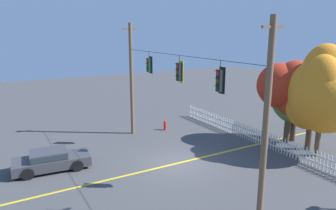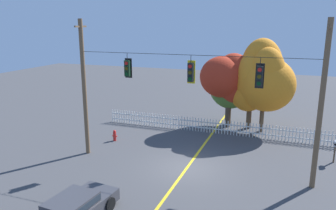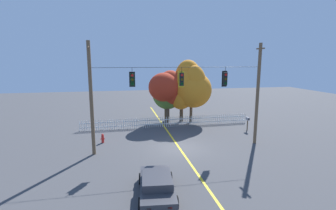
{
  "view_description": "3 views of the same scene",
  "coord_description": "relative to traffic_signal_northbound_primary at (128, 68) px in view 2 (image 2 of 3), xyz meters",
  "views": [
    {
      "loc": [
        14.98,
        -9.25,
        7.72
      ],
      "look_at": [
        -0.51,
        -0.35,
        3.54
      ],
      "focal_mm": 33.72,
      "sensor_mm": 36.0,
      "label": 1
    },
    {
      "loc": [
        5.01,
        -16.81,
        8.04
      ],
      "look_at": [
        -1.24,
        0.22,
        3.56
      ],
      "focal_mm": 35.34,
      "sensor_mm": 36.0,
      "label": 2
    },
    {
      "loc": [
        -4.62,
        -18.51,
        6.95
      ],
      "look_at": [
        -0.93,
        0.02,
        3.55
      ],
      "focal_mm": 26.62,
      "sensor_mm": 36.0,
      "label": 3
    }
  ],
  "objects": [
    {
      "name": "ground",
      "position": [
        3.62,
        -0.01,
        -5.57
      ],
      "size": [
        80.0,
        80.0,
        0.0
      ],
      "primitive_type": "plane",
      "color": "#424244"
    },
    {
      "name": "lane_centerline_stripe",
      "position": [
        3.62,
        -0.01,
        -5.56
      ],
      "size": [
        0.16,
        36.0,
        0.01
      ],
      "primitive_type": "cube",
      "color": "gold",
      "rests_on": "ground"
    },
    {
      "name": "signal_support_span",
      "position": [
        3.62,
        -0.01,
        -1.32
      ],
      "size": [
        13.46,
        1.1,
        8.33
      ],
      "color": "brown",
      "rests_on": "ground"
    },
    {
      "name": "traffic_signal_northbound_primary",
      "position": [
        0.0,
        0.0,
        0.0
      ],
      "size": [
        0.43,
        0.38,
        1.43
      ],
      "color": "black"
    },
    {
      "name": "traffic_signal_southbound_primary",
      "position": [
        3.75,
        0.0,
        -0.04
      ],
      "size": [
        0.43,
        0.38,
        1.54
      ],
      "color": "black"
    },
    {
      "name": "traffic_signal_eastbound_side",
      "position": [
        7.3,
        0.0,
        -0.06
      ],
      "size": [
        0.43,
        0.38,
        1.56
      ],
      "color": "black"
    },
    {
      "name": "white_picket_fence",
      "position": [
        3.97,
        6.65,
        -5.03
      ],
      "size": [
        17.87,
        0.06,
        1.06
      ],
      "color": "silver",
      "rests_on": "ground"
    },
    {
      "name": "autumn_maple_near_fence",
      "position": [
        4.36,
        9.01,
        -2.18
      ],
      "size": [
        3.44,
        2.99,
        5.26
      ],
      "color": "#473828",
      "rests_on": "ground"
    },
    {
      "name": "autumn_maple_mid",
      "position": [
        4.27,
        8.39,
        -1.62
      ],
      "size": [
        4.07,
        3.28,
        5.87
      ],
      "color": "#473828",
      "rests_on": "ground"
    },
    {
      "name": "autumn_oak_far_east",
      "position": [
        6.22,
        8.35,
        -1.94
      ],
      "size": [
        3.61,
        2.94,
        6.11
      ],
      "color": "brown",
      "rests_on": "ground"
    },
    {
      "name": "autumn_maple_far_west",
      "position": [
        7.07,
        8.2,
        -1.42
      ],
      "size": [
        4.08,
        3.62,
        7.03
      ],
      "color": "brown",
      "rests_on": "ground"
    },
    {
      "name": "parked_car",
      "position": [
        0.76,
        -6.71,
        -4.96
      ],
      "size": [
        2.17,
        4.3,
        1.15
      ],
      "color": "#38383D",
      "rests_on": "ground"
    },
    {
      "name": "fire_hydrant",
      "position": [
        -2.5,
        2.58,
        -5.18
      ],
      "size": [
        0.38,
        0.22,
        0.78
      ],
      "color": "red",
      "rests_on": "ground"
    },
    {
      "name": "roadside_mailbox",
      "position": [
        11.59,
        3.75,
        -4.47
      ],
      "size": [
        0.25,
        0.44,
        1.35
      ],
      "color": "brown",
      "rests_on": "ground"
    }
  ]
}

